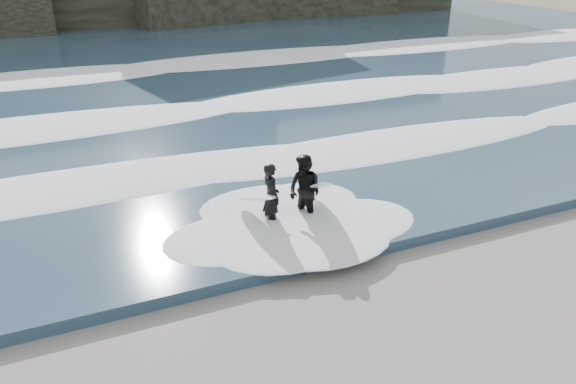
% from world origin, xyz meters
% --- Properties ---
extents(ground, '(120.00, 120.00, 0.00)m').
position_xyz_m(ground, '(0.00, 0.00, 0.00)').
color(ground, '#817251').
rests_on(ground, ground).
extents(sea, '(90.00, 52.00, 0.30)m').
position_xyz_m(sea, '(0.00, 29.00, 0.15)').
color(sea, '#273F53').
rests_on(sea, ground).
extents(foam_near, '(60.00, 3.20, 0.20)m').
position_xyz_m(foam_near, '(0.00, 9.00, 0.40)').
color(foam_near, white).
rests_on(foam_near, sea).
extents(foam_mid, '(60.00, 4.00, 0.24)m').
position_xyz_m(foam_mid, '(0.00, 16.00, 0.42)').
color(foam_mid, white).
rests_on(foam_mid, sea).
extents(foam_far, '(60.00, 4.80, 0.30)m').
position_xyz_m(foam_far, '(0.00, 25.00, 0.45)').
color(foam_far, white).
rests_on(foam_far, sea).
extents(surfer_left, '(1.01, 2.04, 1.81)m').
position_xyz_m(surfer_left, '(0.14, 5.39, 0.91)').
color(surfer_left, black).
rests_on(surfer_left, ground).
extents(surfer_right, '(1.50, 2.05, 1.95)m').
position_xyz_m(surfer_right, '(1.11, 5.18, 0.98)').
color(surfer_right, black).
rests_on(surfer_right, ground).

